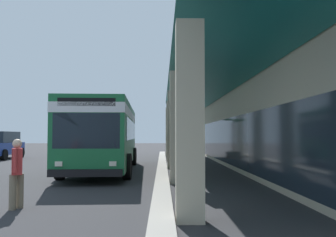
{
  "coord_description": "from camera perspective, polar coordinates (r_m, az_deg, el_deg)",
  "views": [
    {
      "loc": [
        20.04,
        3.28,
        1.7
      ],
      "look_at": [
        4.32,
        3.51,
        2.42
      ],
      "focal_mm": 39.33,
      "sensor_mm": 36.0,
      "label": 1
    }
  ],
  "objects": [
    {
      "name": "parked_suv_blue",
      "position": [
        29.17,
        -24.63,
        -3.73
      ],
      "size": [
        4.86,
        2.31,
        1.97
      ],
      "color": "navy",
      "rests_on": "ground"
    },
    {
      "name": "curb_strip",
      "position": [
        18.83,
        -0.91,
        -7.61
      ],
      "size": [
        34.41,
        0.5,
        0.12
      ],
      "primitive_type": "cube",
      "color": "#9E998E",
      "rests_on": "ground"
    },
    {
      "name": "potted_palm",
      "position": [
        27.22,
        2.68,
        -4.71
      ],
      "size": [
        1.76,
        1.89,
        2.97
      ],
      "color": "#4C4742",
      "rests_on": "ground"
    },
    {
      "name": "ground",
      "position": [
        20.66,
        12.46,
        -7.28
      ],
      "size": [
        120.0,
        120.0,
        0.0
      ],
      "primitive_type": "plane",
      "color": "#2D2D30"
    },
    {
      "name": "transit_bus",
      "position": [
        18.12,
        -9.74,
        -2.1
      ],
      "size": [
        11.31,
        3.14,
        3.34
      ],
      "color": "#196638",
      "rests_on": "ground"
    },
    {
      "name": "pedestrian",
      "position": [
        9.28,
        -22.39,
        -7.38
      ],
      "size": [
        0.65,
        0.39,
        1.61
      ],
      "color": "#726651",
      "rests_on": "ground"
    }
  ]
}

